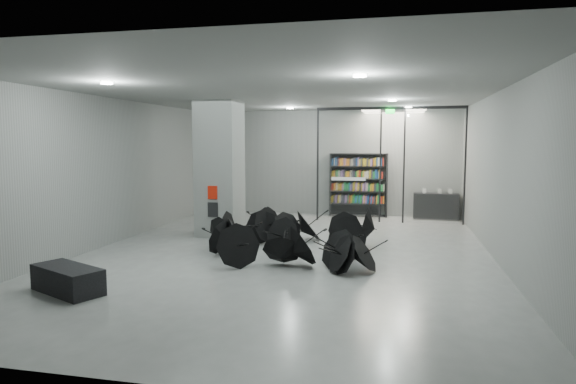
% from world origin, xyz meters
% --- Properties ---
extents(room, '(14.00, 14.02, 4.01)m').
position_xyz_m(room, '(0.00, 0.00, 2.84)').
color(room, slate).
rests_on(room, ground).
extents(column, '(1.20, 1.20, 4.00)m').
position_xyz_m(column, '(-2.50, 2.00, 2.00)').
color(column, slate).
rests_on(column, ground).
extents(fire_cabinet, '(0.28, 0.04, 0.38)m').
position_xyz_m(fire_cabinet, '(-2.50, 1.38, 1.35)').
color(fire_cabinet, '#A50A07').
rests_on(fire_cabinet, column).
extents(info_panel, '(0.30, 0.03, 0.42)m').
position_xyz_m(info_panel, '(-2.50, 1.38, 0.85)').
color(info_panel, black).
rests_on(info_panel, column).
extents(exit_sign, '(0.30, 0.06, 0.15)m').
position_xyz_m(exit_sign, '(2.40, 5.30, 3.82)').
color(exit_sign, '#0CE533').
rests_on(exit_sign, room).
extents(glass_partition, '(5.06, 0.08, 4.00)m').
position_xyz_m(glass_partition, '(2.39, 5.50, 2.18)').
color(glass_partition, silver).
rests_on(glass_partition, ground).
extents(bench, '(1.65, 1.22, 0.49)m').
position_xyz_m(bench, '(-3.28, -4.08, 0.24)').
color(bench, black).
rests_on(bench, ground).
extents(bookshelf, '(2.19, 0.62, 2.37)m').
position_xyz_m(bookshelf, '(1.25, 6.75, 1.19)').
color(bookshelf, black).
rests_on(bookshelf, ground).
extents(shop_counter, '(1.62, 0.72, 0.95)m').
position_xyz_m(shop_counter, '(4.08, 6.62, 0.48)').
color(shop_counter, black).
rests_on(shop_counter, ground).
extents(umbrella_cluster, '(4.81, 4.62, 1.25)m').
position_xyz_m(umbrella_cluster, '(0.15, -0.02, 0.30)').
color(umbrella_cluster, black).
rests_on(umbrella_cluster, ground).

